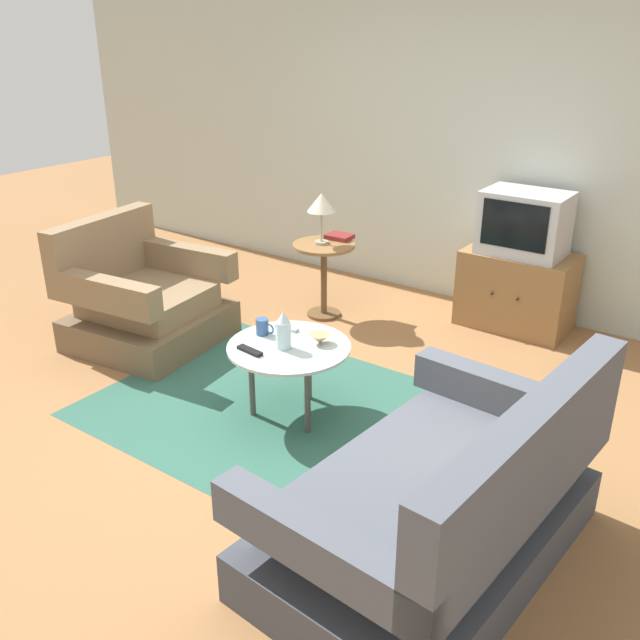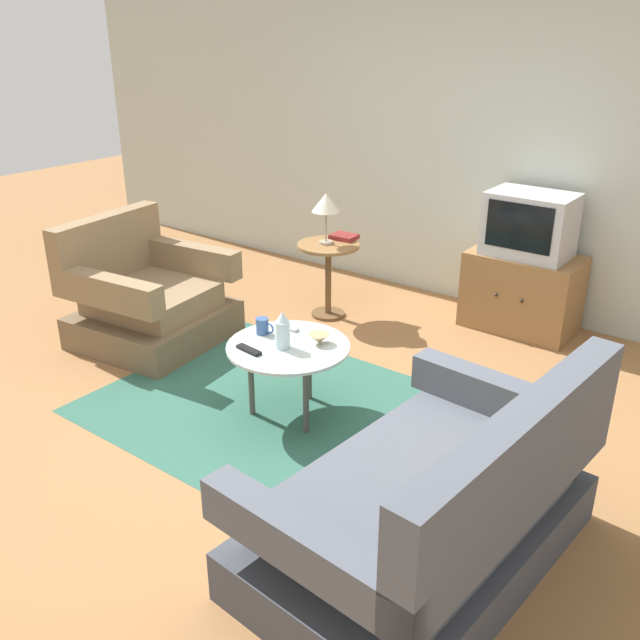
{
  "view_description": "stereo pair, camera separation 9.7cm",
  "coord_description": "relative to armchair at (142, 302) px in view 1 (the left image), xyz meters",
  "views": [
    {
      "loc": [
        2.27,
        -2.85,
        2.22
      ],
      "look_at": [
        0.03,
        0.26,
        0.55
      ],
      "focal_mm": 38.93,
      "sensor_mm": 36.0,
      "label": 1
    },
    {
      "loc": [
        2.35,
        -2.8,
        2.22
      ],
      "look_at": [
        0.03,
        0.26,
        0.55
      ],
      "focal_mm": 38.93,
      "sensor_mm": 36.0,
      "label": 2
    }
  ],
  "objects": [
    {
      "name": "tv_remote_dark",
      "position": [
        1.42,
        -0.42,
        0.17
      ],
      "size": [
        0.18,
        0.07,
        0.02
      ],
      "rotation": [
        0.0,
        0.0,
        6.16
      ],
      "color": "black",
      "rests_on": "coffee_table"
    },
    {
      "name": "tv_remote_silver",
      "position": [
        1.4,
        -0.05,
        0.17
      ],
      "size": [
        0.16,
        0.05,
        0.02
      ],
      "rotation": [
        0.0,
        0.0,
        3.21
      ],
      "color": "#B2B2B7",
      "rests_on": "coffee_table"
    },
    {
      "name": "television",
      "position": [
        2.15,
        1.85,
        0.53
      ],
      "size": [
        0.61,
        0.43,
        0.47
      ],
      "color": "#B7B7BC",
      "rests_on": "tv_stand"
    },
    {
      "name": "vase",
      "position": [
        1.55,
        -0.27,
        0.27
      ],
      "size": [
        0.09,
        0.09,
        0.23
      ],
      "color": "silver",
      "rests_on": "coffee_table"
    },
    {
      "name": "table_lamp",
      "position": [
        0.8,
        1.16,
        0.62
      ],
      "size": [
        0.22,
        0.22,
        0.4
      ],
      "color": "#9E937A",
      "rests_on": "side_table"
    },
    {
      "name": "tv_stand",
      "position": [
        2.15,
        1.86,
        -0.0
      ],
      "size": [
        0.82,
        0.51,
        0.6
      ],
      "color": "olive",
      "rests_on": "ground"
    },
    {
      "name": "area_rug",
      "position": [
        1.55,
        -0.22,
        -0.3
      ],
      "size": [
        2.37,
        1.73,
        0.0
      ],
      "primitive_type": "cube",
      "color": "#2D5B4C",
      "rests_on": "ground"
    },
    {
      "name": "mug",
      "position": [
        1.33,
        -0.19,
        0.21
      ],
      "size": [
        0.13,
        0.08,
        0.1
      ],
      "color": "#335184",
      "rests_on": "coffee_table"
    },
    {
      "name": "coffee_table",
      "position": [
        1.55,
        -0.22,
        0.12
      ],
      "size": [
        0.73,
        0.73,
        0.46
      ],
      "color": "#B2C6C1",
      "rests_on": "ground"
    },
    {
      "name": "ground_plane",
      "position": [
        1.56,
        -0.23,
        -0.3
      ],
      "size": [
        16.0,
        16.0,
        0.0
      ],
      "primitive_type": "plane",
      "color": "olive"
    },
    {
      "name": "book",
      "position": [
        0.84,
        1.34,
        0.32
      ],
      "size": [
        0.21,
        0.17,
        0.04
      ],
      "rotation": [
        0.0,
        0.0,
        0.06
      ],
      "color": "maroon",
      "rests_on": "side_table"
    },
    {
      "name": "bowl",
      "position": [
        1.68,
        -0.09,
        0.19
      ],
      "size": [
        0.13,
        0.13,
        0.06
      ],
      "color": "tan",
      "rests_on": "coffee_table"
    },
    {
      "name": "couch",
      "position": [
        2.85,
        -0.83,
        -0.01
      ],
      "size": [
        1.11,
        1.63,
        0.93
      ],
      "rotation": [
        0.0,
        0.0,
        1.49
      ],
      "color": "#3E424B",
      "rests_on": "ground"
    },
    {
      "name": "side_table",
      "position": [
        0.82,
        1.16,
        0.13
      ],
      "size": [
        0.49,
        0.49,
        0.61
      ],
      "color": "olive",
      "rests_on": "ground"
    },
    {
      "name": "back_wall",
      "position": [
        1.56,
        2.2,
        1.05
      ],
      "size": [
        9.0,
        0.12,
        2.7
      ],
      "primitive_type": "cube",
      "color": "#B2BCB2",
      "rests_on": "ground"
    },
    {
      "name": "armchair",
      "position": [
        0.0,
        0.0,
        0.0
      ],
      "size": [
        1.04,
        1.09,
        0.9
      ],
      "rotation": [
        0.0,
        0.0,
        -1.45
      ],
      "color": "brown",
      "rests_on": "ground"
    }
  ]
}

